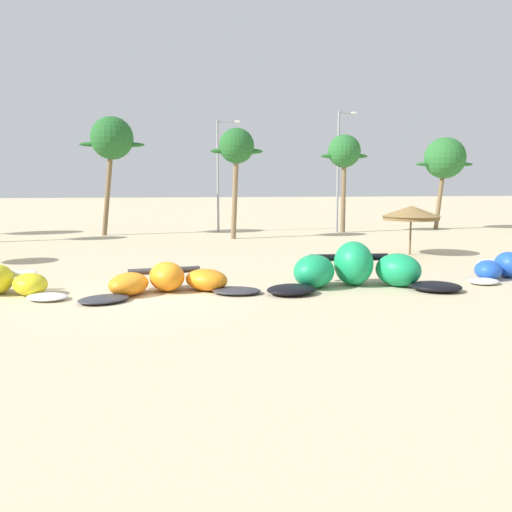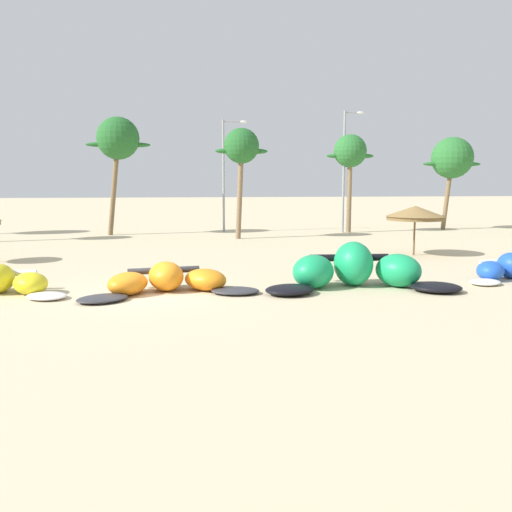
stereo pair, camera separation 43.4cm
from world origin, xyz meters
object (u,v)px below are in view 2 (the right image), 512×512
at_px(beach_umbrella_middle, 415,213).
at_px(palm_right_of_gap, 452,159).
at_px(palm_center_right, 350,153).
at_px(lamppost_west_center, 345,166).
at_px(kite_left_of_center, 167,281).
at_px(palm_center_left, 241,149).
at_px(lamppost_west, 226,169).
at_px(palm_left_of_gap, 118,140).
at_px(kite_center, 356,270).

relative_size(beach_umbrella_middle, palm_right_of_gap, 0.41).
distance_m(palm_center_right, lamppost_west_center, 1.03).
height_order(kite_left_of_center, palm_center_left, palm_center_left).
relative_size(palm_center_right, lamppost_west, 0.87).
relative_size(beach_umbrella_middle, palm_center_left, 0.41).
bearing_deg(lamppost_west_center, palm_left_of_gap, 177.92).
bearing_deg(palm_left_of_gap, beach_umbrella_middle, -40.12).
xyz_separation_m(beach_umbrella_middle, palm_left_of_gap, (-16.85, 14.20, 4.75)).
bearing_deg(palm_right_of_gap, palm_center_left, -164.66).
height_order(palm_center_right, palm_right_of_gap, palm_right_of_gap).
bearing_deg(kite_left_of_center, palm_right_of_gap, 45.43).
bearing_deg(lamppost_west, beach_umbrella_middle, -60.26).
bearing_deg(beach_umbrella_middle, palm_left_of_gap, 139.88).
relative_size(palm_center_right, lamppost_west_center, 0.81).
height_order(kite_center, beach_umbrella_middle, beach_umbrella_middle).
relative_size(palm_center_right, palm_right_of_gap, 0.99).
relative_size(kite_left_of_center, kite_center, 0.87).
bearing_deg(palm_center_right, lamppost_west, 169.15).
bearing_deg(palm_center_left, palm_left_of_gap, 154.69).
bearing_deg(beach_umbrella_middle, lamppost_west_center, 88.50).
xyz_separation_m(kite_center, beach_umbrella_middle, (6.08, 8.35, 1.64)).
height_order(kite_left_of_center, palm_center_right, palm_center_right).
height_order(palm_center_left, palm_center_right, palm_center_left).
bearing_deg(kite_left_of_center, beach_umbrella_middle, 32.41).
bearing_deg(lamppost_west, kite_center, -83.48).
bearing_deg(beach_umbrella_middle, lamppost_west, 119.74).
height_order(palm_center_right, lamppost_west, lamppost_west).
distance_m(kite_center, lamppost_west_center, 23.30).
xyz_separation_m(kite_center, palm_center_right, (6.80, 21.91, 5.53)).
distance_m(lamppost_west, lamppost_west_center, 9.33).
bearing_deg(kite_center, palm_right_of_gap, 55.60).
xyz_separation_m(palm_center_left, palm_right_of_gap, (18.12, 4.97, -0.35)).
height_order(kite_left_of_center, palm_right_of_gap, palm_right_of_gap).
xyz_separation_m(beach_umbrella_middle, lamppost_west, (-8.79, 15.38, 2.65)).
height_order(beach_umbrella_middle, palm_center_left, palm_center_left).
distance_m(kite_left_of_center, palm_left_of_gap, 23.74).
bearing_deg(palm_right_of_gap, palm_left_of_gap, -178.15).
bearing_deg(palm_right_of_gap, lamppost_west, 179.01).
bearing_deg(kite_left_of_center, kite_center, -0.60).
bearing_deg(palm_center_left, lamppost_west_center, 22.23).
bearing_deg(palm_center_right, lamppost_west_center, 178.08).
distance_m(palm_left_of_gap, palm_right_of_gap, 26.84).
xyz_separation_m(kite_left_of_center, palm_right_of_gap, (22.99, 23.34, 5.46)).
height_order(palm_left_of_gap, palm_center_left, palm_left_of_gap).
bearing_deg(lamppost_west_center, kite_left_of_center, -121.51).
bearing_deg(palm_right_of_gap, kite_left_of_center, -134.57).
xyz_separation_m(palm_right_of_gap, lamppost_west, (-18.74, 0.32, -0.94)).
bearing_deg(lamppost_west, palm_right_of_gap, -0.99).
height_order(kite_center, palm_left_of_gap, palm_left_of_gap).
distance_m(kite_left_of_center, lamppost_west_center, 26.08).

